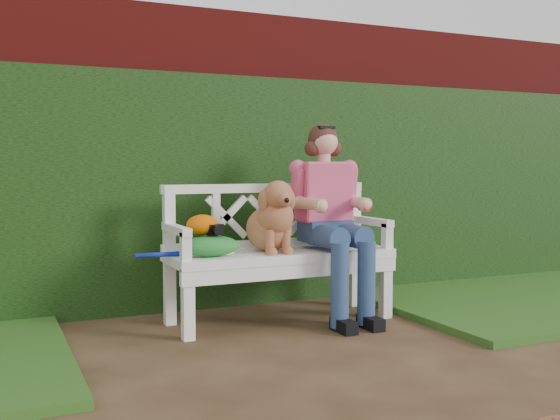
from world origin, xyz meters
name	(u,v)px	position (x,y,z in m)	size (l,w,h in m)	color
ground	(312,371)	(0.00, 0.00, 0.00)	(60.00, 60.00, 0.00)	#362514
brick_wall	(199,158)	(0.00, 1.90, 1.10)	(10.00, 0.30, 2.20)	maroon
ivy_hedge	(208,192)	(0.00, 1.68, 0.85)	(10.00, 0.18, 1.70)	#295119
grass_right	(532,295)	(2.40, 0.90, 0.03)	(2.60, 2.00, 0.05)	#2B5F1B
garden_bench	(280,286)	(0.29, 1.04, 0.24)	(1.58, 0.60, 0.48)	white
seated_woman	(327,225)	(0.63, 1.02, 0.64)	(0.54, 0.72, 1.27)	#CC416B
dog	(271,216)	(0.20, 0.99, 0.72)	(0.32, 0.43, 0.48)	#995622
tennis_racket	(203,252)	(-0.25, 1.05, 0.50)	(0.67, 0.28, 0.03)	silver
green_bag	(209,245)	(-0.22, 0.98, 0.55)	(0.38, 0.30, 0.13)	green
camera_item	(214,229)	(-0.19, 0.98, 0.64)	(0.10, 0.08, 0.07)	black
baseball_glove	(202,225)	(-0.26, 1.01, 0.67)	(0.20, 0.15, 0.13)	#CD5402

